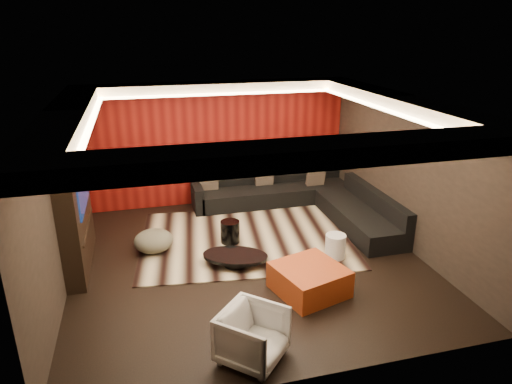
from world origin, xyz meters
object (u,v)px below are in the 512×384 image
object	(u,v)px
white_side_table	(335,246)
armchair	(253,336)
coffee_table	(235,259)
drum_stool	(230,232)
orange_ottoman	(309,280)
sectional_sofa	(304,200)

from	to	relation	value
white_side_table	armchair	distance (m)	3.01
coffee_table	white_side_table	xyz separation A→B (m)	(1.79, -0.18, 0.11)
white_side_table	armchair	world-z (taller)	armchair
coffee_table	drum_stool	bearing A→B (deg)	84.13
coffee_table	armchair	world-z (taller)	armchair
coffee_table	white_side_table	bearing A→B (deg)	-5.87
coffee_table	armchair	bearing A→B (deg)	-97.03
coffee_table	orange_ottoman	size ratio (longest dim) A/B	1.16
coffee_table	orange_ottoman	bearing A→B (deg)	-49.59
orange_ottoman	armchair	xyz separation A→B (m)	(-1.23, -1.26, 0.13)
coffee_table	orange_ottoman	world-z (taller)	orange_ottoman
drum_stool	white_side_table	bearing A→B (deg)	-32.07
drum_stool	armchair	bearing A→B (deg)	-96.72
orange_ottoman	armchair	world-z (taller)	armchair
white_side_table	armchair	bearing A→B (deg)	-133.67
coffee_table	white_side_table	size ratio (longest dim) A/B	2.52
sectional_sofa	armchair	bearing A→B (deg)	-117.68
drum_stool	white_side_table	world-z (taller)	white_side_table
sectional_sofa	orange_ottoman	bearing A→B (deg)	-108.79
armchair	drum_stool	bearing A→B (deg)	36.10
coffee_table	armchair	xyz separation A→B (m)	(-0.29, -2.36, 0.23)
drum_stool	sectional_sofa	bearing A→B (deg)	30.46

